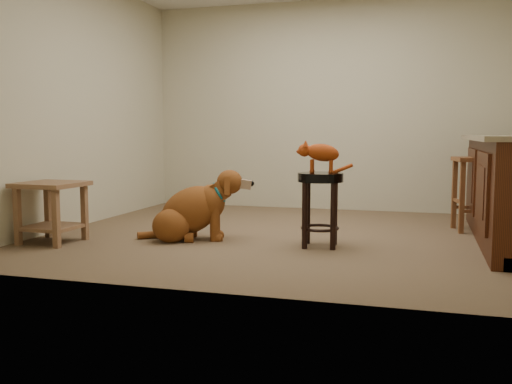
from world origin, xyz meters
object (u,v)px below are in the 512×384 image
(golden_retriever, at_px, (192,212))
(tabby_kitten, at_px, (319,154))
(wood_stool, at_px, (475,193))
(padded_stool, at_px, (320,194))
(side_table, at_px, (51,203))

(golden_retriever, relative_size, tabby_kitten, 2.22)
(wood_stool, xyz_separation_m, golden_retriever, (-2.49, -1.20, -0.13))
(wood_stool, bearing_deg, tabby_kitten, -138.09)
(padded_stool, height_order, wood_stool, wood_stool)
(padded_stool, distance_m, golden_retriever, 1.19)
(wood_stool, bearing_deg, golden_retriever, -154.34)
(wood_stool, xyz_separation_m, side_table, (-3.61, -1.68, -0.03))
(side_table, height_order, tabby_kitten, tabby_kitten)
(padded_stool, height_order, tabby_kitten, tabby_kitten)
(side_table, relative_size, tabby_kitten, 1.14)
(padded_stool, xyz_separation_m, tabby_kitten, (-0.01, 0.00, 0.34))
(golden_retriever, bearing_deg, tabby_kitten, -16.40)
(golden_retriever, height_order, tabby_kitten, tabby_kitten)
(wood_stool, bearing_deg, side_table, -155.11)
(padded_stool, xyz_separation_m, wood_stool, (1.32, 1.19, -0.07))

